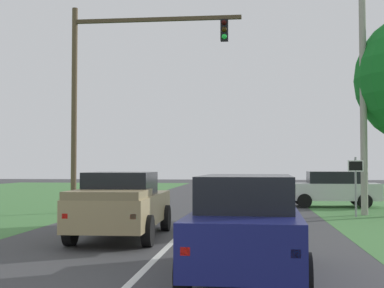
{
  "coord_description": "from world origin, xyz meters",
  "views": [
    {
      "loc": [
        2.09,
        -5.66,
        2.06
      ],
      "look_at": [
        -0.32,
        16.41,
        2.91
      ],
      "focal_mm": 50.6,
      "sensor_mm": 36.0,
      "label": 1
    }
  ],
  "objects_px": {
    "red_suv_near": "(246,223)",
    "traffic_light": "(113,78)",
    "keep_moving_sign": "(356,179)",
    "utility_pole_right": "(363,90)",
    "crossing_suv_far": "(333,188)",
    "pickup_truck_lead": "(122,204)"
  },
  "relations": [
    {
      "from": "red_suv_near",
      "to": "utility_pole_right",
      "type": "bearing_deg",
      "value": 69.8
    },
    {
      "from": "pickup_truck_lead",
      "to": "traffic_light",
      "type": "height_order",
      "value": "traffic_light"
    },
    {
      "from": "red_suv_near",
      "to": "pickup_truck_lead",
      "type": "xyz_separation_m",
      "value": [
        -3.52,
        4.86,
        -0.03
      ]
    },
    {
      "from": "pickup_truck_lead",
      "to": "crossing_suv_far",
      "type": "distance_m",
      "value": 14.41
    },
    {
      "from": "pickup_truck_lead",
      "to": "utility_pole_right",
      "type": "relative_size",
      "value": 0.52
    },
    {
      "from": "pickup_truck_lead",
      "to": "traffic_light",
      "type": "distance_m",
      "value": 9.28
    },
    {
      "from": "pickup_truck_lead",
      "to": "keep_moving_sign",
      "type": "distance_m",
      "value": 10.49
    },
    {
      "from": "red_suv_near",
      "to": "traffic_light",
      "type": "bearing_deg",
      "value": 114.77
    },
    {
      "from": "red_suv_near",
      "to": "keep_moving_sign",
      "type": "height_order",
      "value": "keep_moving_sign"
    },
    {
      "from": "traffic_light",
      "to": "crossing_suv_far",
      "type": "distance_m",
      "value": 11.9
    },
    {
      "from": "keep_moving_sign",
      "to": "crossing_suv_far",
      "type": "xyz_separation_m",
      "value": [
        -0.14,
        5.18,
        -0.61
      ]
    },
    {
      "from": "crossing_suv_far",
      "to": "traffic_light",
      "type": "bearing_deg",
      "value": -154.74
    },
    {
      "from": "crossing_suv_far",
      "to": "utility_pole_right",
      "type": "height_order",
      "value": "utility_pole_right"
    },
    {
      "from": "pickup_truck_lead",
      "to": "utility_pole_right",
      "type": "distance_m",
      "value": 12.19
    },
    {
      "from": "traffic_light",
      "to": "crossing_suv_far",
      "type": "xyz_separation_m",
      "value": [
        9.83,
        4.64,
        -4.85
      ]
    },
    {
      "from": "keep_moving_sign",
      "to": "pickup_truck_lead",
      "type": "bearing_deg",
      "value": -137.53
    },
    {
      "from": "pickup_truck_lead",
      "to": "keep_moving_sign",
      "type": "bearing_deg",
      "value": 42.47
    },
    {
      "from": "red_suv_near",
      "to": "keep_moving_sign",
      "type": "relative_size",
      "value": 2.07
    },
    {
      "from": "utility_pole_right",
      "to": "traffic_light",
      "type": "bearing_deg",
      "value": -178.21
    },
    {
      "from": "pickup_truck_lead",
      "to": "traffic_light",
      "type": "bearing_deg",
      "value": 106.38
    },
    {
      "from": "red_suv_near",
      "to": "crossing_suv_far",
      "type": "xyz_separation_m",
      "value": [
        4.07,
        17.11,
        -0.07
      ]
    },
    {
      "from": "keep_moving_sign",
      "to": "utility_pole_right",
      "type": "xyz_separation_m",
      "value": [
        0.51,
        0.87,
        3.65
      ]
    }
  ]
}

